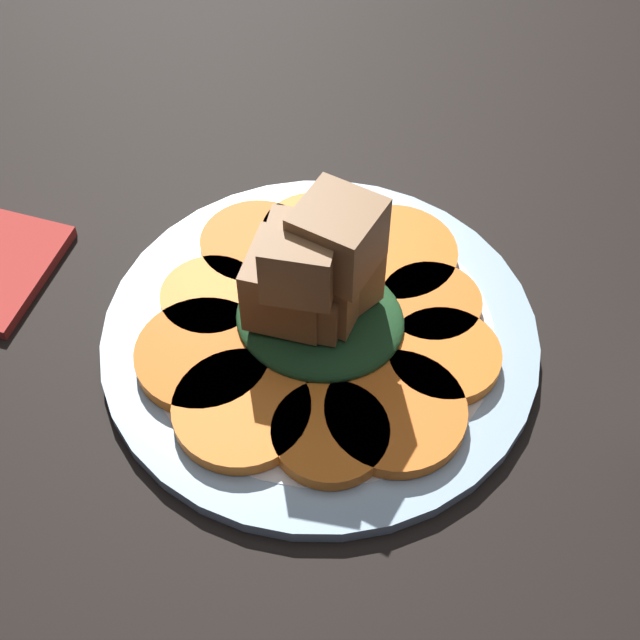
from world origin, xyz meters
TOP-DOWN VIEW (x-y plane):
  - table_slab at (0.00, 0.00)cm, footprint 120.00×120.00cm
  - plate at (0.00, 0.00)cm, footprint 27.37×27.37cm
  - carrot_slice_0 at (-6.15, 5.22)cm, footprint 7.44×7.44cm
  - carrot_slice_1 at (-7.26, -0.39)cm, footprint 6.46×6.46cm
  - carrot_slice_2 at (-6.04, -4.33)cm, footprint 8.29×8.29cm
  - carrot_slice_3 at (-2.45, -7.26)cm, footprint 8.09×8.09cm
  - carrot_slice_4 at (2.90, -7.24)cm, footprint 6.77×6.77cm
  - carrot_slice_5 at (6.07, -4.75)cm, footprint 8.27×8.27cm
  - carrot_slice_6 at (7.87, 0.02)cm, footprint 6.89×6.89cm
  - carrot_slice_7 at (6.18, 3.71)cm, footprint 6.41×6.41cm
  - carrot_slice_8 at (2.88, 7.09)cm, footprint 8.41×8.41cm
  - carrot_slice_9 at (-2.63, 7.25)cm, footprint 7.28×7.28cm
  - center_pile at (-0.08, -0.24)cm, footprint 10.46×9.42cm
  - fork at (-0.04, -5.05)cm, footprint 18.45×3.33cm

SIDE VIEW (x-z plane):
  - table_slab at x=0.00cm, z-range 0.00..2.00cm
  - plate at x=0.00cm, z-range 1.99..3.04cm
  - fork at x=-0.04cm, z-range 3.10..3.50cm
  - carrot_slice_0 at x=-6.15cm, z-range 3.10..4.08cm
  - carrot_slice_1 at x=-7.26cm, z-range 3.10..4.08cm
  - carrot_slice_2 at x=-6.04cm, z-range 3.10..4.08cm
  - carrot_slice_3 at x=-2.45cm, z-range 3.10..4.08cm
  - carrot_slice_4 at x=2.90cm, z-range 3.10..4.08cm
  - carrot_slice_5 at x=6.07cm, z-range 3.10..4.08cm
  - carrot_slice_6 at x=7.87cm, z-range 3.10..4.08cm
  - carrot_slice_7 at x=6.18cm, z-range 3.10..4.08cm
  - carrot_slice_8 at x=2.88cm, z-range 3.10..4.08cm
  - carrot_slice_9 at x=-2.63cm, z-range 3.10..4.08cm
  - center_pile at x=-0.08cm, z-range 1.78..12.62cm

